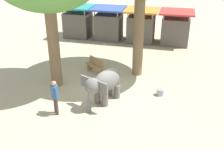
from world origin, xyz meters
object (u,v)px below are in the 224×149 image
at_px(market_stall_red, 175,29).
at_px(feed_bucket, 160,92).
at_px(elephant, 104,83).
at_px(market_stall_teal, 78,23).
at_px(market_stall_blue, 109,25).
at_px(person_handler, 55,95).
at_px(wooden_bench, 96,65).
at_px(market_stall_orange, 141,27).

relative_size(market_stall_red, feed_bucket, 7.00).
bearing_deg(elephant, market_stall_teal, -129.25).
relative_size(market_stall_teal, feed_bucket, 7.00).
bearing_deg(market_stall_blue, elephant, -76.48).
relative_size(person_handler, feed_bucket, 4.50).
distance_m(wooden_bench, feed_bucket, 4.31).
relative_size(wooden_bench, market_stall_blue, 0.54).
distance_m(elephant, feed_bucket, 2.99).
xyz_separation_m(wooden_bench, feed_bucket, (3.93, -1.75, -0.31)).
height_order(market_stall_blue, feed_bucket, market_stall_blue).
height_order(person_handler, market_stall_teal, market_stall_teal).
bearing_deg(market_stall_teal, market_stall_orange, 0.00).
bearing_deg(market_stall_orange, market_stall_teal, 180.00).
bearing_deg(market_stall_red, elephant, -106.76).
relative_size(market_stall_teal, market_stall_orange, 1.00).
distance_m(elephant, market_stall_teal, 10.78).
distance_m(market_stall_teal, feed_bucket, 11.17).
height_order(person_handler, market_stall_orange, market_stall_orange).
distance_m(elephant, wooden_bench, 3.42).
bearing_deg(wooden_bench, feed_bucket, -166.73).
height_order(wooden_bench, market_stall_blue, market_stall_blue).
height_order(elephant, market_stall_orange, market_stall_orange).
distance_m(person_handler, feed_bucket, 5.23).
distance_m(elephant, market_stall_red, 10.03).
relative_size(market_stall_blue, market_stall_red, 1.00).
distance_m(person_handler, market_stall_red, 12.03).
distance_m(market_stall_orange, feed_bucket, 8.62).
height_order(elephant, market_stall_blue, market_stall_blue).
bearing_deg(market_stall_orange, market_stall_red, 0.00).
xyz_separation_m(market_stall_blue, market_stall_orange, (2.60, 0.00, 0.00)).
height_order(market_stall_red, feed_bucket, market_stall_red).
bearing_deg(market_stall_orange, person_handler, -100.69).
relative_size(market_stall_blue, feed_bucket, 7.00).
relative_size(person_handler, market_stall_blue, 0.64).
relative_size(person_handler, wooden_bench, 1.19).
bearing_deg(wooden_bench, market_stall_teal, -24.37).
bearing_deg(feed_bucket, wooden_bench, 156.02).
bearing_deg(wooden_bench, market_stall_orange, -67.16).
xyz_separation_m(person_handler, market_stall_orange, (2.09, 11.07, 0.19)).
bearing_deg(feed_bucket, person_handler, -147.14).
bearing_deg(wooden_bench, market_stall_red, -86.00).
bearing_deg(market_stall_blue, feed_bucket, -59.61).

